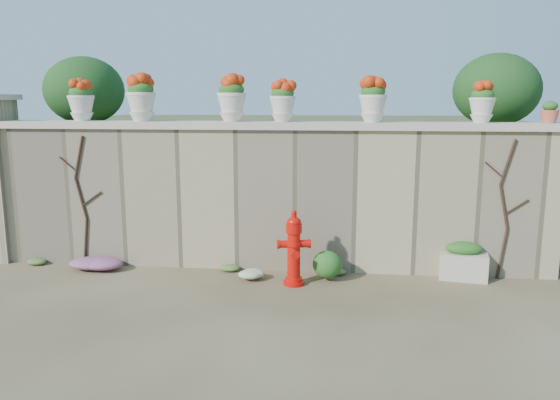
# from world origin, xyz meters

# --- Properties ---
(ground) EXTENTS (80.00, 80.00, 0.00)m
(ground) POSITION_xyz_m (0.00, 0.00, 0.00)
(ground) COLOR #4C3E26
(ground) RESTS_ON ground
(stone_wall) EXTENTS (8.00, 0.40, 2.00)m
(stone_wall) POSITION_xyz_m (0.00, 1.80, 1.00)
(stone_wall) COLOR tan
(stone_wall) RESTS_ON ground
(wall_cap) EXTENTS (8.10, 0.52, 0.10)m
(wall_cap) POSITION_xyz_m (0.00, 1.80, 2.05)
(wall_cap) COLOR beige
(wall_cap) RESTS_ON stone_wall
(raised_fill) EXTENTS (9.00, 6.00, 2.00)m
(raised_fill) POSITION_xyz_m (0.00, 5.00, 1.00)
(raised_fill) COLOR #384C23
(raised_fill) RESTS_ON ground
(back_shrub_left) EXTENTS (1.30, 1.30, 1.10)m
(back_shrub_left) POSITION_xyz_m (-3.20, 3.00, 2.55)
(back_shrub_left) COLOR #143814
(back_shrub_left) RESTS_ON raised_fill
(back_shrub_right) EXTENTS (1.30, 1.30, 1.10)m
(back_shrub_right) POSITION_xyz_m (3.40, 3.00, 2.55)
(back_shrub_right) COLOR #143814
(back_shrub_right) RESTS_ON raised_fill
(vine_left) EXTENTS (0.60, 0.04, 1.91)m
(vine_left) POSITION_xyz_m (-2.67, 1.58, 0.99)
(vine_left) COLOR black
(vine_left) RESTS_ON ground
(vine_right) EXTENTS (0.60, 0.04, 1.91)m
(vine_right) POSITION_xyz_m (3.23, 1.58, 0.99)
(vine_right) COLOR black
(vine_right) RESTS_ON ground
(fire_hydrant) EXTENTS (0.43, 0.31, 1.00)m
(fire_hydrant) POSITION_xyz_m (0.45, 1.04, 0.50)
(fire_hydrant) COLOR red
(fire_hydrant) RESTS_ON ground
(planter_box) EXTENTS (0.67, 0.46, 0.52)m
(planter_box) POSITION_xyz_m (2.72, 1.53, 0.24)
(planter_box) COLOR beige
(planter_box) RESTS_ON ground
(green_shrub) EXTENTS (0.54, 0.49, 0.52)m
(green_shrub) POSITION_xyz_m (0.88, 1.26, 0.26)
(green_shrub) COLOR #1E5119
(green_shrub) RESTS_ON ground
(magenta_clump) EXTENTS (0.85, 0.57, 0.23)m
(magenta_clump) POSITION_xyz_m (-2.34, 1.36, 0.11)
(magenta_clump) COLOR #C527B3
(magenta_clump) RESTS_ON ground
(white_flowers) EXTENTS (0.53, 0.43, 0.19)m
(white_flowers) POSITION_xyz_m (-0.08, 1.18, 0.10)
(white_flowers) COLOR white
(white_flowers) RESTS_ON ground
(urn_pot_0) EXTENTS (0.38, 0.38, 0.59)m
(urn_pot_0) POSITION_xyz_m (-2.69, 1.80, 2.39)
(urn_pot_0) COLOR beige
(urn_pot_0) RESTS_ON wall_cap
(urn_pot_1) EXTENTS (0.42, 0.42, 0.66)m
(urn_pot_1) POSITION_xyz_m (-1.80, 1.80, 2.42)
(urn_pot_1) COLOR beige
(urn_pot_1) RESTS_ON wall_cap
(urn_pot_2) EXTENTS (0.41, 0.41, 0.64)m
(urn_pot_2) POSITION_xyz_m (-0.49, 1.80, 2.42)
(urn_pot_2) COLOR beige
(urn_pot_2) RESTS_ON wall_cap
(urn_pot_3) EXTENTS (0.36, 0.36, 0.57)m
(urn_pot_3) POSITION_xyz_m (0.22, 1.80, 2.38)
(urn_pot_3) COLOR beige
(urn_pot_3) RESTS_ON wall_cap
(urn_pot_4) EXTENTS (0.38, 0.38, 0.60)m
(urn_pot_4) POSITION_xyz_m (1.46, 1.80, 2.40)
(urn_pot_4) COLOR beige
(urn_pot_4) RESTS_ON wall_cap
(urn_pot_5) EXTENTS (0.34, 0.34, 0.54)m
(urn_pot_5) POSITION_xyz_m (2.90, 1.80, 2.37)
(urn_pot_5) COLOR beige
(urn_pot_5) RESTS_ON wall_cap
(terracotta_pot) EXTENTS (0.23, 0.23, 0.28)m
(terracotta_pot) POSITION_xyz_m (3.77, 1.80, 2.23)
(terracotta_pot) COLOR #C3553B
(terracotta_pot) RESTS_ON wall_cap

